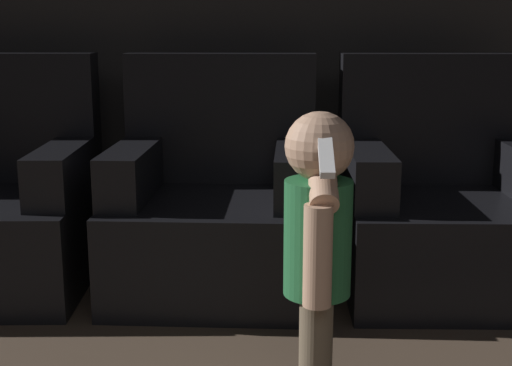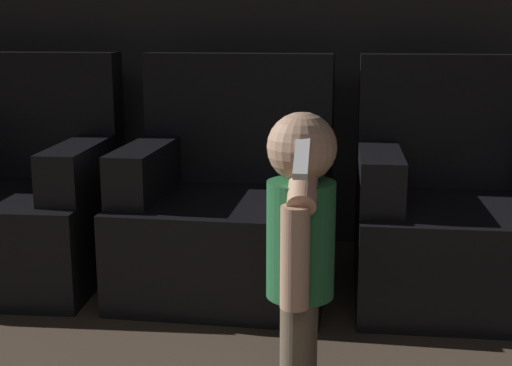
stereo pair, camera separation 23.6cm
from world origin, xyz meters
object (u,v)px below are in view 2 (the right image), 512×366
armchair_middle (229,208)px  armchair_right (460,215)px  armchair_left (14,201)px  person_toddler (300,240)px

armchair_middle → armchair_right: bearing=1.9°
armchair_left → person_toddler: size_ratio=1.12×
armchair_middle → armchair_right: same height
armchair_middle → armchair_right: size_ratio=1.00×
armchair_middle → person_toddler: bearing=-68.4°
armchair_middle → armchair_left: bearing=-178.1°
armchair_left → armchair_middle: (0.93, -0.00, 0.00)m
armchair_right → armchair_left: bearing=-179.9°
armchair_left → armchair_right: size_ratio=1.00×
armchair_right → armchair_middle: bearing=-179.9°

